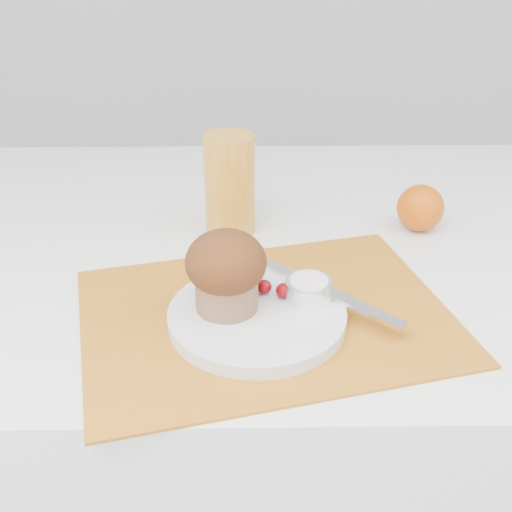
{
  "coord_description": "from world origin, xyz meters",
  "views": [
    {
      "loc": [
        -0.02,
        -0.81,
        1.2
      ],
      "look_at": [
        -0.01,
        -0.1,
        0.8
      ],
      "focal_mm": 45.0,
      "sensor_mm": 36.0,
      "label": 1
    }
  ],
  "objects_px": {
    "table": "(258,421)",
    "orange": "(420,208)",
    "muffin": "(226,270)",
    "juice_glass": "(230,185)",
    "plate": "(257,317)"
  },
  "relations": [
    {
      "from": "plate",
      "to": "orange",
      "type": "distance_m",
      "value": 0.36
    },
    {
      "from": "plate",
      "to": "muffin",
      "type": "height_order",
      "value": "muffin"
    },
    {
      "from": "table",
      "to": "plate",
      "type": "distance_m",
      "value": 0.45
    },
    {
      "from": "plate",
      "to": "juice_glass",
      "type": "height_order",
      "value": "juice_glass"
    },
    {
      "from": "table",
      "to": "juice_glass",
      "type": "height_order",
      "value": "juice_glass"
    },
    {
      "from": "table",
      "to": "juice_glass",
      "type": "bearing_deg",
      "value": 153.93
    },
    {
      "from": "plate",
      "to": "orange",
      "type": "bearing_deg",
      "value": 44.84
    },
    {
      "from": "plate",
      "to": "table",
      "type": "bearing_deg",
      "value": 88.44
    },
    {
      "from": "plate",
      "to": "muffin",
      "type": "xyz_separation_m",
      "value": [
        -0.04,
        0.01,
        0.06
      ]
    },
    {
      "from": "plate",
      "to": "juice_glass",
      "type": "bearing_deg",
      "value": 98.25
    },
    {
      "from": "juice_glass",
      "to": "muffin",
      "type": "height_order",
      "value": "juice_glass"
    },
    {
      "from": "orange",
      "to": "juice_glass",
      "type": "xyz_separation_m",
      "value": [
        -0.29,
        -0.0,
        0.04
      ]
    },
    {
      "from": "orange",
      "to": "muffin",
      "type": "xyz_separation_m",
      "value": [
        -0.29,
        -0.24,
        0.04
      ]
    },
    {
      "from": "juice_glass",
      "to": "muffin",
      "type": "bearing_deg",
      "value": -89.84
    },
    {
      "from": "table",
      "to": "orange",
      "type": "height_order",
      "value": "orange"
    }
  ]
}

